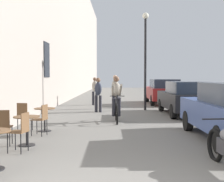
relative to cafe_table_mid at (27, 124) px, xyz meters
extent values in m
cube|color=gray|center=(-1.49, 9.95, 5.17)|extent=(0.50, 68.00, 11.39)
cube|color=black|center=(-1.22, 7.48, 1.99)|extent=(0.04, 1.10, 1.70)
cylinder|color=black|center=(0.00, 0.00, -0.51)|extent=(0.40, 0.40, 0.02)
cylinder|color=black|center=(0.00, 0.00, -0.16)|extent=(0.05, 0.05, 0.67)
cylinder|color=brown|center=(0.00, 0.00, 0.19)|extent=(0.64, 0.64, 0.02)
cylinder|color=black|center=(-0.43, 0.18, -0.30)|extent=(0.02, 0.02, 0.45)
cylinder|color=black|center=(-0.38, -0.13, -0.30)|extent=(0.02, 0.02, 0.45)
cube|color=brown|center=(-0.56, 0.00, -0.06)|extent=(0.43, 0.43, 0.02)
cube|color=brown|center=(-0.53, -0.18, 0.16)|extent=(0.34, 0.07, 0.42)
cylinder|color=black|center=(-0.19, -0.79, -0.30)|extent=(0.02, 0.02, 0.45)
cylinder|color=black|center=(-0.12, -0.48, -0.30)|extent=(0.02, 0.02, 0.45)
cylinder|color=black|center=(0.12, -0.86, -0.30)|extent=(0.02, 0.02, 0.45)
cylinder|color=black|center=(0.19, -0.54, -0.30)|extent=(0.02, 0.02, 0.45)
cube|color=brown|center=(0.00, -0.67, -0.06)|extent=(0.45, 0.45, 0.02)
cube|color=brown|center=(0.18, -0.70, 0.16)|extent=(0.09, 0.34, 0.42)
cylinder|color=black|center=(-0.03, 1.96, -0.51)|extent=(0.40, 0.40, 0.02)
cylinder|color=black|center=(-0.03, 1.96, -0.16)|extent=(0.05, 0.05, 0.67)
cylinder|color=brown|center=(-0.03, 1.96, 0.19)|extent=(0.64, 0.64, 0.02)
cylinder|color=black|center=(-0.77, 2.15, -0.30)|extent=(0.02, 0.02, 0.45)
cylinder|color=black|center=(-0.45, 2.09, -0.30)|extent=(0.02, 0.02, 0.45)
cylinder|color=black|center=(-0.83, 1.83, -0.30)|extent=(0.02, 0.02, 0.45)
cylinder|color=black|center=(-0.51, 1.77, -0.30)|extent=(0.02, 0.02, 0.45)
cube|color=brown|center=(-0.64, 1.96, -0.06)|extent=(0.44, 0.44, 0.02)
cube|color=brown|center=(-0.67, 1.78, 0.16)|extent=(0.34, 0.08, 0.42)
cylinder|color=black|center=(-0.22, 1.17, -0.30)|extent=(0.02, 0.02, 0.45)
cylinder|color=black|center=(-0.14, 1.48, -0.30)|extent=(0.02, 0.02, 0.45)
cylinder|color=black|center=(0.09, 1.09, -0.30)|extent=(0.02, 0.02, 0.45)
cylinder|color=black|center=(0.17, 1.41, -0.30)|extent=(0.02, 0.02, 0.45)
cube|color=brown|center=(-0.03, 1.29, -0.06)|extent=(0.46, 0.46, 0.02)
cube|color=brown|center=(0.15, 1.25, 0.16)|extent=(0.10, 0.34, 0.42)
torus|color=black|center=(2.22, 3.38, -0.19)|extent=(0.08, 0.71, 0.71)
torus|color=black|center=(2.17, 4.42, -0.19)|extent=(0.08, 0.71, 0.71)
cylinder|color=black|center=(2.17, 4.33, 0.09)|extent=(0.05, 0.22, 0.58)
cylinder|color=black|center=(2.20, 3.84, 0.43)|extent=(0.07, 0.83, 0.14)
cylinder|color=black|center=(2.21, 3.40, 0.14)|extent=(0.04, 0.09, 0.67)
cylinder|color=black|center=(2.19, 3.93, -0.15)|extent=(0.08, 1.00, 0.12)
cylinder|color=black|center=(2.21, 3.43, 0.48)|extent=(0.52, 0.05, 0.03)
ellipsoid|color=black|center=(2.18, 4.24, 0.41)|extent=(0.12, 0.24, 0.06)
ellipsoid|color=#9E9384|center=(2.18, 4.16, 0.68)|extent=(0.35, 0.36, 0.59)
sphere|color=brown|center=(2.18, 4.13, 1.08)|extent=(0.22, 0.22, 0.22)
cylinder|color=#26262D|center=(2.28, 4.09, 0.03)|extent=(0.15, 0.40, 0.75)
cylinder|color=#26262D|center=(2.09, 4.08, 0.03)|extent=(0.15, 0.40, 0.75)
cylinder|color=#9E9384|center=(2.34, 3.78, 0.68)|extent=(0.14, 0.75, 0.48)
cylinder|color=#9E9384|center=(2.06, 3.77, 0.68)|extent=(0.11, 0.75, 0.48)
cylinder|color=#26262D|center=(1.21, 7.11, -0.12)|extent=(0.14, 0.14, 0.80)
cylinder|color=#26262D|center=(1.41, 7.07, -0.12)|extent=(0.14, 0.14, 0.80)
ellipsoid|color=#2D3342|center=(1.31, 7.09, 0.59)|extent=(0.38, 0.30, 0.63)
sphere|color=brown|center=(1.31, 7.09, 1.01)|extent=(0.22, 0.22, 0.22)
cylinder|color=#26262D|center=(2.20, 8.82, -0.08)|extent=(0.14, 0.14, 0.87)
cylinder|color=#26262D|center=(2.00, 8.78, -0.08)|extent=(0.14, 0.14, 0.87)
ellipsoid|color=#9E9384|center=(2.10, 8.80, 0.70)|extent=(0.37, 0.29, 0.69)
sphere|color=tan|center=(2.10, 8.80, 1.14)|extent=(0.22, 0.22, 0.22)
cylinder|color=#26262D|center=(0.98, 10.76, -0.12)|extent=(0.14, 0.14, 0.81)
cylinder|color=#26262D|center=(0.78, 10.76, -0.12)|extent=(0.14, 0.14, 0.81)
ellipsoid|color=#9E9384|center=(0.88, 10.76, 0.60)|extent=(0.35, 0.25, 0.64)
sphere|color=brown|center=(0.88, 10.76, 1.02)|extent=(0.22, 0.22, 0.22)
cylinder|color=black|center=(3.64, 8.09, 1.78)|extent=(0.12, 0.12, 4.60)
sphere|color=silver|center=(3.64, 8.09, 4.22)|extent=(0.32, 0.32, 0.32)
cylinder|color=black|center=(4.43, 2.14, -0.21)|extent=(0.21, 0.63, 0.62)
cylinder|color=black|center=(4.49, -0.70, -0.21)|extent=(0.21, 0.63, 0.62)
cube|color=black|center=(5.20, 6.20, 0.12)|extent=(1.85, 4.21, 0.68)
cube|color=#283342|center=(5.22, 5.71, 0.71)|extent=(1.52, 2.29, 0.50)
cylinder|color=black|center=(4.37, 7.55, -0.22)|extent=(0.21, 0.61, 0.60)
cylinder|color=black|center=(5.94, 7.60, -0.22)|extent=(0.21, 0.61, 0.60)
cylinder|color=black|center=(4.46, 4.81, -0.22)|extent=(0.21, 0.61, 0.60)
cylinder|color=black|center=(6.03, 4.86, -0.22)|extent=(0.21, 0.61, 0.60)
cube|color=maroon|center=(5.06, 11.70, 0.14)|extent=(1.83, 4.33, 0.70)
cube|color=#283342|center=(5.07, 11.18, 0.75)|extent=(1.52, 2.34, 0.52)
cylinder|color=black|center=(4.24, 13.12, -0.21)|extent=(0.21, 0.62, 0.62)
cylinder|color=black|center=(5.86, 13.13, -0.21)|extent=(0.21, 0.62, 0.62)
cylinder|color=black|center=(4.26, 10.27, -0.21)|extent=(0.21, 0.62, 0.62)
cylinder|color=black|center=(5.89, 10.29, -0.21)|extent=(0.21, 0.62, 0.62)
torus|color=black|center=(4.20, -1.24, -0.22)|extent=(0.15, 0.70, 0.69)
cylinder|color=black|center=(4.21, -1.34, 0.33)|extent=(0.62, 0.08, 0.03)
camera|label=1|loc=(2.22, -7.39, 1.17)|focal=48.98mm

